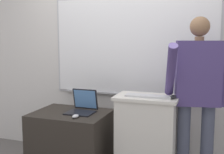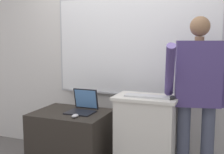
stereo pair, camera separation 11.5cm
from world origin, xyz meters
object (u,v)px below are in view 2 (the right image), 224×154
Objects in this scene: person_presenter at (197,91)px; wireless_keyboard at (147,96)px; computer_mouse_by_laptop at (75,116)px; side_desk at (72,142)px; computer_mouse_by_keyboard at (172,97)px; lectern_podium at (146,140)px; laptop at (83,105)px.

person_presenter reaches higher than wireless_keyboard.
computer_mouse_by_laptop is at bearing -166.92° from wireless_keyboard.
person_presenter reaches higher than side_desk.
side_desk is 8.30× the size of computer_mouse_by_keyboard.
side_desk is at bearing -177.28° from lectern_podium.
lectern_podium is 0.80m from laptop.
side_desk is 1.06m from wireless_keyboard.
lectern_podium is 0.54× the size of person_presenter.
wireless_keyboard is (0.88, -0.01, 0.60)m from side_desk.
person_presenter is (1.34, 0.16, 0.66)m from side_desk.
computer_mouse_by_laptop is at bearing -162.63° from lectern_podium.
computer_mouse_by_laptop is (0.15, -0.18, 0.37)m from side_desk.
wireless_keyboard reaches higher than side_desk.
laptop is at bearing 172.76° from person_presenter.
computer_mouse_by_keyboard is (0.27, -0.04, 0.48)m from lectern_podium.
person_presenter is at bearing 6.94° from side_desk.
lectern_podium is 0.56m from computer_mouse_by_keyboard.
laptop is 1.02m from computer_mouse_by_keyboard.
side_desk is at bearing 175.06° from person_presenter.
wireless_keyboard is at bearing -5.59° from laptop.
computer_mouse_by_keyboard reaches higher than side_desk.
person_presenter is 17.34× the size of computer_mouse_by_keyboard.
wireless_keyboard is at bearing -65.03° from lectern_podium.
lectern_podium is 9.39× the size of computer_mouse_by_keyboard.
wireless_keyboard is (-0.46, -0.17, -0.06)m from person_presenter.
laptop is 0.25m from computer_mouse_by_laptop.
laptop is (-1.22, -0.10, -0.23)m from person_presenter.
laptop reaches higher than side_desk.
side_desk is at bearing 179.91° from computer_mouse_by_keyboard.
wireless_keyboard reaches higher than laptop.
computer_mouse_by_laptop is 1.00× the size of computer_mouse_by_keyboard.
wireless_keyboard is (0.02, -0.05, 0.48)m from lectern_podium.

